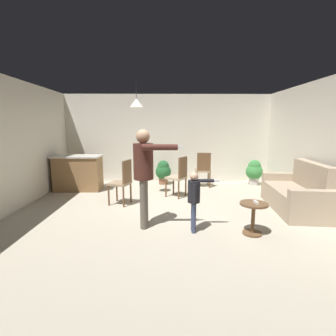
# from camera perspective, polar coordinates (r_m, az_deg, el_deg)

# --- Properties ---
(ground) EXTENTS (7.68, 7.68, 0.00)m
(ground) POSITION_cam_1_polar(r_m,az_deg,el_deg) (4.86, 0.34, -11.11)
(ground) COLOR #B2A893
(wall_back) EXTENTS (6.40, 0.10, 2.70)m
(wall_back) POSITION_cam_1_polar(r_m,az_deg,el_deg) (7.75, -0.07, 6.87)
(wall_back) COLOR silver
(wall_back) RESTS_ON ground
(couch_floral) EXTENTS (1.04, 1.88, 1.00)m
(couch_floral) POSITION_cam_1_polar(r_m,az_deg,el_deg) (5.77, 27.86, -5.44)
(couch_floral) COLOR tan
(couch_floral) RESTS_ON ground
(kitchen_counter) EXTENTS (1.26, 0.66, 0.95)m
(kitchen_counter) POSITION_cam_1_polar(r_m,az_deg,el_deg) (7.10, -20.14, -1.05)
(kitchen_counter) COLOR olive
(kitchen_counter) RESTS_ON ground
(side_table_by_couch) EXTENTS (0.44, 0.44, 0.52)m
(side_table_by_couch) POSITION_cam_1_polar(r_m,az_deg,el_deg) (4.21, 19.22, -10.21)
(side_table_by_couch) COLOR brown
(side_table_by_couch) RESTS_ON ground
(person_adult) EXTENTS (0.82, 0.49, 1.67)m
(person_adult) POSITION_cam_1_polar(r_m,az_deg,el_deg) (4.12, -5.54, 0.08)
(person_adult) COLOR #60564C
(person_adult) RESTS_ON ground
(person_child) EXTENTS (0.53, 0.29, 1.00)m
(person_child) POSITION_cam_1_polar(r_m,az_deg,el_deg) (4.01, 6.19, -6.29)
(person_child) COLOR #384260
(person_child) RESTS_ON ground
(dining_chair_by_counter) EXTENTS (0.53, 0.53, 1.00)m
(dining_chair_by_counter) POSITION_cam_1_polar(r_m,az_deg,el_deg) (5.51, -10.53, -2.85)
(dining_chair_by_counter) COLOR brown
(dining_chair_by_counter) RESTS_ON ground
(dining_chair_near_wall) EXTENTS (0.44, 0.44, 1.00)m
(dining_chair_near_wall) POSITION_cam_1_polar(r_m,az_deg,el_deg) (7.05, 8.20, -0.07)
(dining_chair_near_wall) COLOR brown
(dining_chair_near_wall) RESTS_ON ground
(dining_chair_centre_back) EXTENTS (0.58, 0.58, 1.00)m
(dining_chair_centre_back) POSITION_cam_1_polar(r_m,az_deg,el_deg) (6.00, 2.49, -1.67)
(dining_chair_centre_back) COLOR brown
(dining_chair_centre_back) RESTS_ON ground
(potted_plant_corner) EXTENTS (0.49, 0.49, 0.75)m
(potted_plant_corner) POSITION_cam_1_polar(r_m,az_deg,el_deg) (7.74, 19.43, -0.67)
(potted_plant_corner) COLOR #B7B2AD
(potted_plant_corner) RESTS_ON ground
(potted_plant_by_wall) EXTENTS (0.47, 0.47, 0.72)m
(potted_plant_by_wall) POSITION_cam_1_polar(r_m,az_deg,el_deg) (7.38, -1.10, -0.72)
(potted_plant_by_wall) COLOR brown
(potted_plant_by_wall) RESTS_ON ground
(spare_remote_on_table) EXTENTS (0.05, 0.13, 0.04)m
(spare_remote_on_table) POSITION_cam_1_polar(r_m,az_deg,el_deg) (4.15, 19.78, -7.50)
(spare_remote_on_table) COLOR white
(spare_remote_on_table) RESTS_ON side_table_by_couch
(ceiling_light_pendant) EXTENTS (0.32, 0.32, 0.55)m
(ceiling_light_pendant) POSITION_cam_1_polar(r_m,az_deg,el_deg) (5.82, -7.35, 14.77)
(ceiling_light_pendant) COLOR silver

